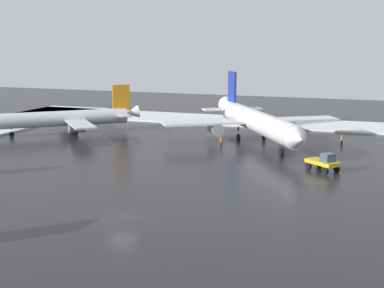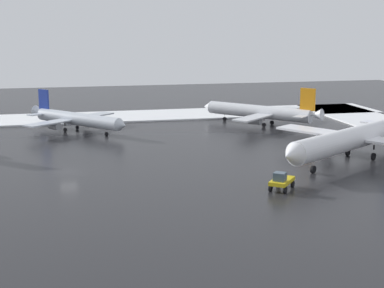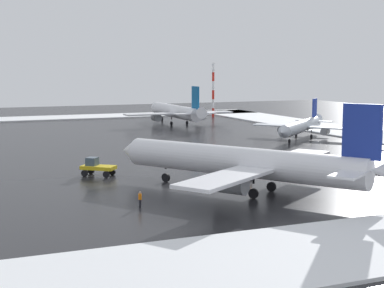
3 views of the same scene
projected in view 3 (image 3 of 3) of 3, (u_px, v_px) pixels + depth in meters
ground_plane at (145, 146)px, 111.17m from camera, size 240.00×240.00×0.00m
snow_bank_far at (360, 133)px, 130.32m from camera, size 152.00×16.00×0.32m
snow_bank_right at (74, 117)px, 172.41m from camera, size 14.00×116.00×0.32m
airplane_distant_tail at (246, 162)px, 69.04m from camera, size 32.57×27.97×10.99m
airplane_foreground_jet at (302, 126)px, 121.59m from camera, size 20.12×21.71×7.87m
airplane_parked_portside at (176, 112)px, 151.33m from camera, size 34.38×28.41×10.24m
pushback_tug at (97, 166)px, 80.20m from camera, size 4.61×4.95×2.50m
ground_crew_by_nose_gear at (251, 173)px, 76.65m from camera, size 0.36×0.36×1.71m
ground_crew_beside_wing at (140, 198)px, 62.08m from camera, size 0.36×0.36×1.71m
antenna_mast at (213, 90)px, 173.40m from camera, size 0.70×0.70×15.94m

